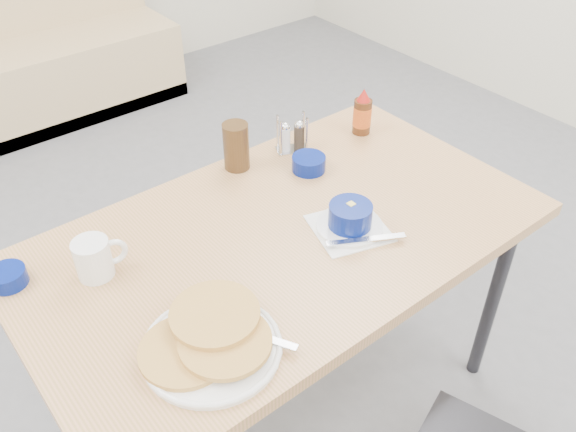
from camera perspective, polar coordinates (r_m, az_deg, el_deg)
booth_bench at (r=3.89m, az=-24.91°, el=12.75°), size 1.90×0.56×1.22m
dining_table at (r=1.67m, az=-0.44°, el=-3.13°), size 1.40×0.80×0.76m
pancake_plate at (r=1.35m, az=-7.28°, el=-11.55°), size 0.31×0.30×0.05m
coffee_mug at (r=1.55m, az=-17.62°, el=-3.74°), size 0.13×0.09×0.10m
grits_setting at (r=1.63m, az=5.84°, el=-0.30°), size 0.24×0.25×0.08m
creamer_bowl at (r=1.62m, az=-24.75°, el=-5.23°), size 0.09×0.09×0.04m
butter_bowl at (r=1.86m, az=1.95°, el=4.93°), size 0.10×0.10×0.05m
amber_tumbler at (r=1.85m, az=-4.87°, el=6.52°), size 0.10×0.10×0.15m
condiment_caddy at (r=1.95m, az=0.39°, el=7.27°), size 0.11×0.09×0.12m
syrup_bottle at (r=2.05m, az=6.97°, el=9.45°), size 0.06×0.06×0.16m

